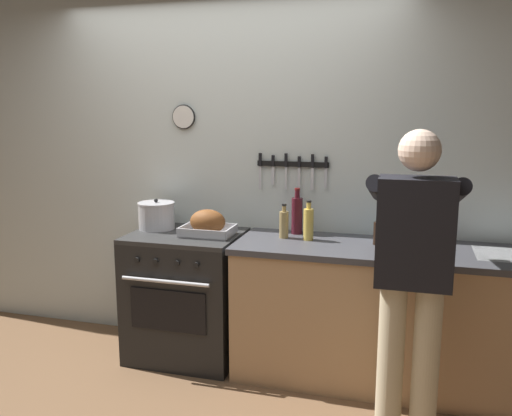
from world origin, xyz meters
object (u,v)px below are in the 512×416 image
object	(u,v)px
cutting_board	(414,252)
bottle_dish_soap	(392,231)
stove	(187,295)
person_cook	(413,267)
roasting_pan	(208,224)
bottle_cooking_oil	(308,223)
bottle_hot_sauce	(433,237)
stock_pot	(156,215)
bottle_vinegar	(284,224)
bottle_wine_red	(297,215)
bottle_soy_sauce	(378,232)

from	to	relation	value
cutting_board	bottle_dish_soap	xyz separation A→B (m)	(-0.14, 0.23, 0.07)
stove	person_cook	world-z (taller)	person_cook
roasting_pan	bottle_cooking_oil	xyz separation A→B (m)	(0.68, 0.07, 0.03)
stove	bottle_hot_sauce	size ratio (longest dim) A/B	5.13
stove	cutting_board	distance (m)	1.60
stock_pot	bottle_cooking_oil	bearing A→B (deg)	-1.60
stove	bottle_dish_soap	size ratio (longest dim) A/B	4.55
person_cook	stove	bearing A→B (deg)	62.45
roasting_pan	bottle_dish_soap	world-z (taller)	bottle_dish_soap
stove	roasting_pan	world-z (taller)	roasting_pan
bottle_vinegar	cutting_board	bearing A→B (deg)	-12.23
bottle_hot_sauce	bottle_cooking_oil	size ratio (longest dim) A/B	0.66
bottle_cooking_oil	bottle_wine_red	distance (m)	0.19
cutting_board	bottle_hot_sauce	bearing A→B (deg)	56.56
bottle_hot_sauce	stove	bearing A→B (deg)	-178.26
bottle_wine_red	stock_pot	bearing A→B (deg)	-172.81
bottle_soy_sauce	bottle_vinegar	bearing A→B (deg)	179.18
bottle_soy_sauce	bottle_dish_soap	xyz separation A→B (m)	(0.08, 0.06, 0.00)
bottle_vinegar	bottle_wine_red	distance (m)	0.16
stock_pot	cutting_board	bearing A→B (deg)	-6.43
cutting_board	bottle_dish_soap	world-z (taller)	bottle_dish_soap
person_cook	cutting_board	world-z (taller)	person_cook
bottle_vinegar	bottle_wine_red	world-z (taller)	bottle_wine_red
bottle_cooking_oil	bottle_wine_red	xyz separation A→B (m)	(-0.11, 0.16, 0.02)
bottle_dish_soap	roasting_pan	bearing A→B (deg)	-174.07
roasting_pan	bottle_vinegar	bearing A→B (deg)	8.76
stove	person_cook	xyz separation A→B (m)	(1.52, -0.57, 0.50)
bottle_hot_sauce	bottle_dish_soap	xyz separation A→B (m)	(-0.25, 0.06, 0.01)
bottle_dish_soap	bottle_soy_sauce	bearing A→B (deg)	-146.32
bottle_cooking_oil	bottle_dish_soap	bearing A→B (deg)	6.32
bottle_wine_red	bottle_hot_sauce	bearing A→B (deg)	-10.31
person_cook	stock_pot	bearing A→B (deg)	62.79
stock_pot	bottle_vinegar	world-z (taller)	bottle_vinegar
stove	bottle_vinegar	xyz separation A→B (m)	(0.69, 0.07, 0.55)
roasting_pan	bottle_wine_red	size ratio (longest dim) A/B	1.10
bottle_soy_sauce	bottle_dish_soap	bearing A→B (deg)	33.68
cutting_board	bottle_cooking_oil	xyz separation A→B (m)	(-0.67, 0.17, 0.10)
cutting_board	bottle_wine_red	xyz separation A→B (m)	(-0.78, 0.33, 0.12)
person_cook	cutting_board	xyz separation A→B (m)	(0.01, 0.46, -0.04)
stove	stock_pot	bearing A→B (deg)	161.78
stock_pot	bottle_dish_soap	bearing A→B (deg)	0.97
bottle_cooking_oil	bottle_soy_sauce	world-z (taller)	bottle_cooking_oil
bottle_hot_sauce	bottle_wine_red	distance (m)	0.91
person_cook	cutting_board	distance (m)	0.46
bottle_vinegar	stock_pot	bearing A→B (deg)	178.84
roasting_pan	bottle_hot_sauce	xyz separation A→B (m)	(1.47, 0.06, -0.01)
stock_pot	bottle_vinegar	distance (m)	0.95
bottle_vinegar	bottle_wine_red	xyz separation A→B (m)	(0.06, 0.15, 0.04)
person_cook	bottle_wine_red	world-z (taller)	person_cook
stock_pot	bottle_wine_red	size ratio (longest dim) A/B	0.82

